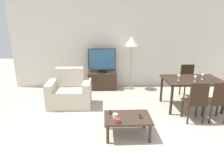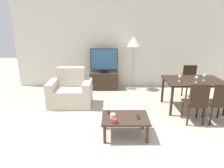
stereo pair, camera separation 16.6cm
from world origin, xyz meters
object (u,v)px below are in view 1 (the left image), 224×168
(coffee_table, at_px, (127,119))
(dining_chair_far, at_px, (188,79))
(cup_white_near, at_px, (115,116))
(cup_colored_far, at_px, (118,121))
(wine_glass_center, at_px, (203,75))
(tv, at_px, (102,61))
(wine_glass_left, at_px, (195,77))
(dining_chair_near_right, at_px, (218,100))
(remote_primary, at_px, (140,116))
(armchair, at_px, (70,93))
(dining_chair_near, at_px, (196,100))
(floor_lamp, at_px, (132,43))
(tv_stand, at_px, (102,81))
(dining_table, at_px, (192,82))
(wine_glass_right, at_px, (179,76))
(remote_secondary, at_px, (110,112))

(coffee_table, relative_size, dining_chair_far, 0.95)
(cup_white_near, distance_m, cup_colored_far, 0.18)
(wine_glass_center, bearing_deg, cup_colored_far, -146.39)
(tv, distance_m, wine_glass_left, 2.73)
(dining_chair_near_right, xyz_separation_m, remote_primary, (-1.69, -0.46, -0.11))
(armchair, height_order, dining_chair_near, armchair)
(armchair, xyz_separation_m, coffee_table, (1.27, -1.45, 0.00))
(dining_chair_near, relative_size, floor_lamp, 0.55)
(armchair, xyz_separation_m, dining_chair_far, (3.20, 0.52, 0.17))
(cup_colored_far, xyz_separation_m, wine_glass_center, (2.10, 1.39, 0.41))
(coffee_table, bearing_deg, cup_white_near, -168.48)
(tv_stand, xyz_separation_m, tv, (0.00, -0.00, 0.63))
(floor_lamp, bearing_deg, tv, 177.29)
(dining_table, distance_m, dining_chair_near_right, 0.81)
(coffee_table, bearing_deg, dining_chair_far, 45.83)
(cup_white_near, relative_size, wine_glass_left, 0.62)
(cup_white_near, bearing_deg, floor_lamp, 76.78)
(armchair, bearing_deg, wine_glass_center, -5.06)
(floor_lamp, bearing_deg, cup_colored_far, -101.86)
(remote_primary, bearing_deg, wine_glass_right, 46.13)
(dining_chair_near_right, height_order, floor_lamp, floor_lamp)
(remote_secondary, distance_m, wine_glass_center, 2.45)
(armchair, relative_size, cup_colored_far, 11.54)
(dining_table, height_order, wine_glass_right, wine_glass_right)
(wine_glass_center, bearing_deg, armchair, 174.94)
(dining_chair_near_right, distance_m, cup_white_near, 2.21)
(coffee_table, height_order, remote_secondary, remote_secondary)
(tv, xyz_separation_m, coffee_table, (0.47, -2.73, -0.56))
(dining_chair_far, bearing_deg, remote_primary, -130.28)
(coffee_table, distance_m, dining_table, 2.10)
(dining_chair_near, bearing_deg, remote_primary, -159.23)
(dining_chair_near, xyz_separation_m, cup_colored_far, (-1.65, -0.67, -0.08))
(dining_table, relative_size, dining_chair_near_right, 1.50)
(dining_table, relative_size, wine_glass_right, 9.12)
(floor_lamp, bearing_deg, wine_glass_center, -45.60)
(armchair, relative_size, wine_glass_left, 7.19)
(dining_chair_far, bearing_deg, wine_glass_center, -91.38)
(tv, distance_m, dining_chair_near_right, 3.33)
(remote_secondary, xyz_separation_m, cup_colored_far, (0.11, -0.41, 0.03))
(cup_white_near, relative_size, wine_glass_center, 0.62)
(tv_stand, distance_m, wine_glass_center, 2.89)
(remote_secondary, bearing_deg, coffee_table, -32.00)
(armchair, xyz_separation_m, wine_glass_center, (3.18, -0.28, 0.50))
(dining_chair_near_right, bearing_deg, cup_colored_far, -162.38)
(armchair, distance_m, remote_primary, 2.11)
(remote_secondary, bearing_deg, tv, 93.67)
(dining_table, relative_size, dining_chair_far, 1.50)
(dining_table, xyz_separation_m, wine_glass_right, (-0.38, -0.11, 0.18))
(coffee_table, distance_m, wine_glass_right, 1.79)
(tv, height_order, wine_glass_center, tv)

